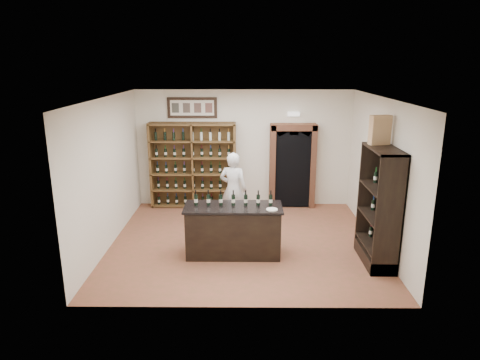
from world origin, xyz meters
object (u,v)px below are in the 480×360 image
side_cabinet (379,224)px  shopkeeper (233,189)px  wine_shelf (193,165)px  wine_crate (380,130)px  counter_bottle_0 (196,200)px  tasting_counter (233,231)px

side_cabinet → shopkeeper: side_cabinet is taller
wine_shelf → wine_crate: bearing=-37.5°
counter_bottle_0 → wine_crate: (3.41, -0.04, 1.36)m
wine_crate → shopkeeper: bearing=137.8°
tasting_counter → shopkeeper: shopkeeper is taller
counter_bottle_0 → wine_shelf: bearing=97.5°
wine_shelf → shopkeeper: (1.06, -1.37, -0.24)m
tasting_counter → counter_bottle_0: size_ratio=6.27×
counter_bottle_0 → shopkeeper: size_ratio=0.17×
wine_shelf → tasting_counter: (1.10, -2.93, -0.61)m
counter_bottle_0 → shopkeeper: (0.68, 1.50, -0.25)m
wine_shelf → counter_bottle_0: size_ratio=7.33×
counter_bottle_0 → side_cabinet: 3.48m
side_cabinet → tasting_counter: bearing=173.7°
wine_shelf → shopkeeper: size_ratio=1.28×
side_cabinet → wine_crate: bearing=96.8°
counter_bottle_0 → shopkeeper: bearing=65.6°
wine_shelf → tasting_counter: size_ratio=1.17×
counter_bottle_0 → shopkeeper: shopkeeper is taller
shopkeeper → wine_crate: (2.72, -1.54, 1.61)m
wine_shelf → wine_crate: wine_crate is taller
tasting_counter → shopkeeper: size_ratio=1.09×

